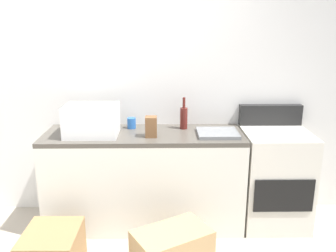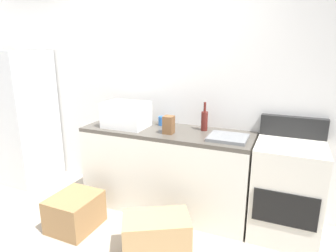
# 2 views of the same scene
# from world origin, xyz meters

# --- Properties ---
(wall_back) EXTENTS (5.00, 0.10, 2.60)m
(wall_back) POSITION_xyz_m (0.00, 1.55, 1.30)
(wall_back) COLOR silver
(wall_back) RESTS_ON ground_plane
(kitchen_counter) EXTENTS (1.80, 0.60, 0.90)m
(kitchen_counter) POSITION_xyz_m (0.30, 1.20, 0.45)
(kitchen_counter) COLOR silver
(kitchen_counter) RESTS_ON ground_plane
(refrigerator) EXTENTS (0.68, 0.66, 1.70)m
(refrigerator) POSITION_xyz_m (-1.75, 1.15, 0.85)
(refrigerator) COLOR silver
(refrigerator) RESTS_ON ground_plane
(stove_oven) EXTENTS (0.60, 0.61, 1.10)m
(stove_oven) POSITION_xyz_m (1.52, 1.21, 0.47)
(stove_oven) COLOR silver
(stove_oven) RESTS_ON ground_plane
(microwave) EXTENTS (0.46, 0.34, 0.27)m
(microwave) POSITION_xyz_m (-0.15, 1.15, 1.04)
(microwave) COLOR white
(microwave) RESTS_ON kitchen_counter
(sink_basin) EXTENTS (0.36, 0.32, 0.03)m
(sink_basin) POSITION_xyz_m (0.96, 1.14, 0.92)
(sink_basin) COLOR slate
(sink_basin) RESTS_ON kitchen_counter
(wine_bottle) EXTENTS (0.07, 0.07, 0.30)m
(wine_bottle) POSITION_xyz_m (0.67, 1.34, 1.01)
(wine_bottle) COLOR #591E19
(wine_bottle) RESTS_ON kitchen_counter
(coffee_mug) EXTENTS (0.08, 0.08, 0.10)m
(coffee_mug) POSITION_xyz_m (0.18, 1.36, 0.95)
(coffee_mug) COLOR #2659A5
(coffee_mug) RESTS_ON kitchen_counter
(knife_block) EXTENTS (0.10, 0.10, 0.18)m
(knife_block) POSITION_xyz_m (0.37, 1.09, 0.99)
(knife_block) COLOR brown
(knife_block) RESTS_ON kitchen_counter
(cardboard_box_large) EXTENTS (0.65, 0.57, 0.37)m
(cardboard_box_large) POSITION_xyz_m (0.54, 0.43, 0.19)
(cardboard_box_large) COLOR tan
(cardboard_box_large) RESTS_ON ground_plane
(cardboard_box_medium) EXTENTS (0.42, 0.48, 0.34)m
(cardboard_box_medium) POSITION_xyz_m (-0.38, 0.49, 0.17)
(cardboard_box_medium) COLOR olive
(cardboard_box_medium) RESTS_ON ground_plane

